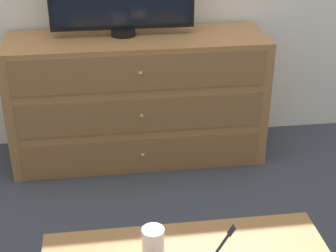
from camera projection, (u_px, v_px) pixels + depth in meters
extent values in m
plane|color=#383D47|center=(144.00, 135.00, 3.49)|extent=(12.00, 12.00, 0.00)
cube|color=#9E6B3D|center=(138.00, 99.00, 3.08)|extent=(1.49, 0.45, 0.76)
cube|color=brown|center=(143.00, 155.00, 3.00)|extent=(1.38, 0.01, 0.20)
sphere|color=tan|center=(143.00, 155.00, 2.99)|extent=(0.02, 0.02, 0.02)
cube|color=brown|center=(142.00, 116.00, 2.88)|extent=(1.38, 0.01, 0.20)
sphere|color=tan|center=(142.00, 116.00, 2.88)|extent=(0.02, 0.02, 0.02)
cube|color=brown|center=(140.00, 73.00, 2.77)|extent=(1.38, 0.01, 0.20)
sphere|color=tan|center=(141.00, 73.00, 2.76)|extent=(0.02, 0.02, 0.02)
cylinder|color=black|center=(123.00, 32.00, 2.93)|extent=(0.14, 0.14, 0.04)
cube|color=black|center=(217.00, 251.00, 1.67)|extent=(0.09, 0.02, 0.15)
cube|color=black|center=(232.00, 231.00, 1.65)|extent=(0.02, 0.03, 0.03)
cylinder|color=#9E6638|center=(153.00, 246.00, 1.80)|extent=(0.07, 0.07, 0.07)
cylinder|color=white|center=(153.00, 242.00, 1.79)|extent=(0.08, 0.08, 0.11)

